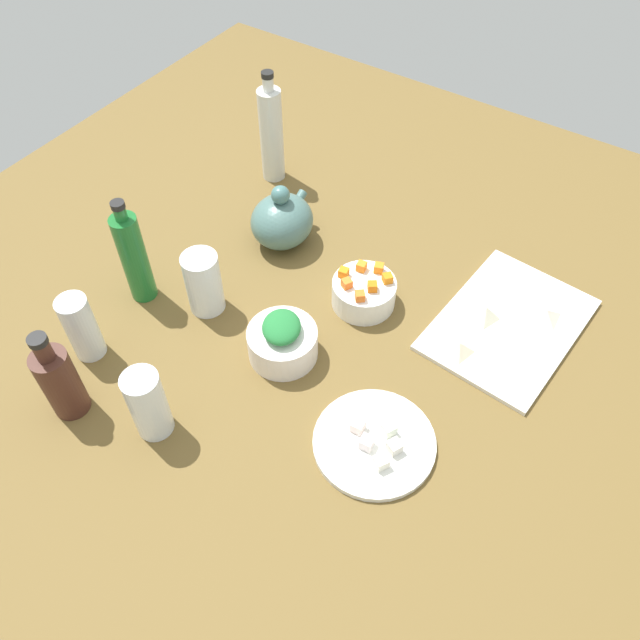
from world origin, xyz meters
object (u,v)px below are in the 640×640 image
object	(u,v)px
bottle_1	(134,257)
drinking_glass_0	(148,404)
plate_tofu	(374,443)
bowl_greens	(283,343)
bottle_2	(271,134)
teapot	(282,220)
drinking_glass_2	(81,327)
bottle_0	(60,381)
cutting_board	(508,324)
drinking_glass_1	(203,283)
bowl_carrots	(364,293)

from	to	relation	value
bottle_1	drinking_glass_0	xyz separation A→B (cm)	(-22.21, -23.73, -3.37)
plate_tofu	bowl_greens	xyz separation A→B (cm)	(7.30, 24.45, 2.65)
drinking_glass_0	bottle_1	bearing A→B (deg)	46.90
bottle_2	teapot	bearing A→B (deg)	-138.89
bowl_greens	drinking_glass_2	size ratio (longest dim) A/B	0.93
bowl_greens	bottle_0	world-z (taller)	bottle_0
bottle_1	drinking_glass_2	size ratio (longest dim) A/B	1.70
cutting_board	bottle_1	xyz separation A→B (cm)	(-33.45, 66.40, 10.15)
bottle_1	drinking_glass_0	size ratio (longest dim) A/B	1.66
cutting_board	bottle_2	world-z (taller)	bottle_2
bowl_greens	bottle_0	size ratio (longest dim) A/B	0.67
teapot	drinking_glass_2	bearing A→B (deg)	164.45
bowl_greens	teapot	bearing A→B (deg)	35.66
drinking_glass_0	drinking_glass_1	distance (cm)	28.88
bottle_1	drinking_glass_1	bearing A→B (deg)	-70.49
plate_tofu	drinking_glass_0	size ratio (longest dim) A/B	1.46
teapot	plate_tofu	bearing A→B (deg)	-127.63
bowl_carrots	teapot	world-z (taller)	teapot
bottle_1	cutting_board	bearing A→B (deg)	-63.27
bottle_2	bottle_0	bearing A→B (deg)	-172.89
plate_tofu	drinking_glass_1	bearing A→B (deg)	78.83
bottle_0	drinking_glass_2	xyz separation A→B (cm)	(10.67, 6.48, -0.89)
bowl_greens	bowl_carrots	size ratio (longest dim) A/B	1.03
drinking_glass_2	bowl_carrots	bearing A→B (deg)	-43.22
bottle_2	drinking_glass_0	distance (cm)	73.35
cutting_board	drinking_glass_1	size ratio (longest dim) A/B	2.49
drinking_glass_1	drinking_glass_2	size ratio (longest dim) A/B	0.95
teapot	bottle_2	size ratio (longest dim) A/B	0.58
teapot	cutting_board	bearing A→B (deg)	-85.09
bowl_carrots	drinking_glass_0	distance (cm)	47.86
bowl_carrots	drinking_glass_1	size ratio (longest dim) A/B	0.95
drinking_glass_2	bowl_greens	bearing A→B (deg)	-57.57
drinking_glass_1	plate_tofu	bearing A→B (deg)	-101.17
bottle_0	bottle_1	size ratio (longest dim) A/B	0.82
drinking_glass_0	drinking_glass_2	bearing A→B (deg)	75.83
bottle_0	drinking_glass_2	size ratio (longest dim) A/B	1.39
drinking_glass_0	cutting_board	bearing A→B (deg)	-37.47
bowl_greens	drinking_glass_1	distance (cm)	20.37
cutting_board	drinking_glass_1	distance (cm)	60.92
teapot	bottle_1	world-z (taller)	bottle_1
bowl_greens	bottle_2	size ratio (longest dim) A/B	0.49
bowl_greens	cutting_board	bearing A→B (deg)	-47.72
bowl_greens	drinking_glass_0	size ratio (longest dim) A/B	0.91
bowl_carrots	bottle_2	world-z (taller)	bottle_2
plate_tofu	bottle_1	bearing A→B (deg)	85.89
drinking_glass_0	drinking_glass_1	xyz separation A→B (cm)	(26.85, 10.64, -0.46)
bottle_0	drinking_glass_1	bearing A→B (deg)	-8.46
bottle_2	bottle_1	bearing A→B (deg)	-178.89
plate_tofu	cutting_board	bearing A→B (deg)	-13.26
bottle_1	bottle_2	xyz separation A→B (cm)	(46.72, 0.90, 1.34)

